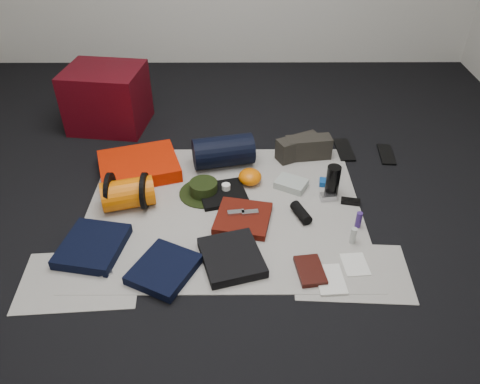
{
  "coord_description": "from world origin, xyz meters",
  "views": [
    {
      "loc": [
        0.08,
        -2.13,
        1.74
      ],
      "look_at": [
        0.09,
        0.04,
        0.1
      ],
      "focal_mm": 35.0,
      "sensor_mm": 36.0,
      "label": 1
    }
  ],
  "objects_px": {
    "water_bottle": "(333,181)",
    "paperback_book": "(310,271)",
    "sleeping_pad": "(139,166)",
    "stuff_sack": "(128,194)",
    "navy_duffel": "(223,151)",
    "compact_camera": "(328,197)",
    "red_cabinet": "(107,98)"
  },
  "relations": [
    {
      "from": "navy_duffel",
      "to": "water_bottle",
      "type": "xyz_separation_m",
      "value": [
        0.66,
        -0.34,
        0.0
      ]
    },
    {
      "from": "red_cabinet",
      "to": "paperback_book",
      "type": "distance_m",
      "value": 2.03
    },
    {
      "from": "compact_camera",
      "to": "paperback_book",
      "type": "relative_size",
      "value": 0.48
    },
    {
      "from": "sleeping_pad",
      "to": "stuff_sack",
      "type": "xyz_separation_m",
      "value": [
        0.0,
        -0.35,
        0.04
      ]
    },
    {
      "from": "red_cabinet",
      "to": "navy_duffel",
      "type": "xyz_separation_m",
      "value": [
        0.86,
        -0.55,
        -0.11
      ]
    },
    {
      "from": "paperback_book",
      "to": "compact_camera",
      "type": "bearing_deg",
      "value": 65.3
    },
    {
      "from": "paperback_book",
      "to": "stuff_sack",
      "type": "bearing_deg",
      "value": 143.88
    },
    {
      "from": "sleeping_pad",
      "to": "stuff_sack",
      "type": "height_order",
      "value": "stuff_sack"
    },
    {
      "from": "red_cabinet",
      "to": "compact_camera",
      "type": "distance_m",
      "value": 1.78
    },
    {
      "from": "water_bottle",
      "to": "compact_camera",
      "type": "bearing_deg",
      "value": -120.84
    },
    {
      "from": "red_cabinet",
      "to": "stuff_sack",
      "type": "height_order",
      "value": "red_cabinet"
    },
    {
      "from": "sleeping_pad",
      "to": "navy_duffel",
      "type": "relative_size",
      "value": 1.25
    },
    {
      "from": "water_bottle",
      "to": "paperback_book",
      "type": "bearing_deg",
      "value": -107.88
    },
    {
      "from": "red_cabinet",
      "to": "water_bottle",
      "type": "bearing_deg",
      "value": -22.68
    },
    {
      "from": "stuff_sack",
      "to": "compact_camera",
      "type": "distance_m",
      "value": 1.18
    },
    {
      "from": "navy_duffel",
      "to": "paperback_book",
      "type": "distance_m",
      "value": 1.08
    },
    {
      "from": "navy_duffel",
      "to": "paperback_book",
      "type": "height_order",
      "value": "navy_duffel"
    },
    {
      "from": "stuff_sack",
      "to": "navy_duffel",
      "type": "distance_m",
      "value": 0.7
    },
    {
      "from": "navy_duffel",
      "to": "water_bottle",
      "type": "height_order",
      "value": "water_bottle"
    },
    {
      "from": "sleeping_pad",
      "to": "paperback_book",
      "type": "relative_size",
      "value": 2.47
    },
    {
      "from": "navy_duffel",
      "to": "paperback_book",
      "type": "relative_size",
      "value": 1.98
    },
    {
      "from": "compact_camera",
      "to": "paperback_book",
      "type": "height_order",
      "value": "compact_camera"
    },
    {
      "from": "compact_camera",
      "to": "paperback_book",
      "type": "distance_m",
      "value": 0.62
    },
    {
      "from": "compact_camera",
      "to": "paperback_book",
      "type": "bearing_deg",
      "value": -114.13
    },
    {
      "from": "red_cabinet",
      "to": "compact_camera",
      "type": "relative_size",
      "value": 5.68
    },
    {
      "from": "sleeping_pad",
      "to": "stuff_sack",
      "type": "distance_m",
      "value": 0.35
    },
    {
      "from": "red_cabinet",
      "to": "paperback_book",
      "type": "relative_size",
      "value": 2.71
    },
    {
      "from": "stuff_sack",
      "to": "paperback_book",
      "type": "relative_size",
      "value": 1.51
    },
    {
      "from": "paperback_book",
      "to": "sleeping_pad",
      "type": "bearing_deg",
      "value": 130.55
    },
    {
      "from": "red_cabinet",
      "to": "sleeping_pad",
      "type": "height_order",
      "value": "red_cabinet"
    },
    {
      "from": "sleeping_pad",
      "to": "compact_camera",
      "type": "height_order",
      "value": "sleeping_pad"
    },
    {
      "from": "sleeping_pad",
      "to": "water_bottle",
      "type": "relative_size",
      "value": 2.36
    }
  ]
}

